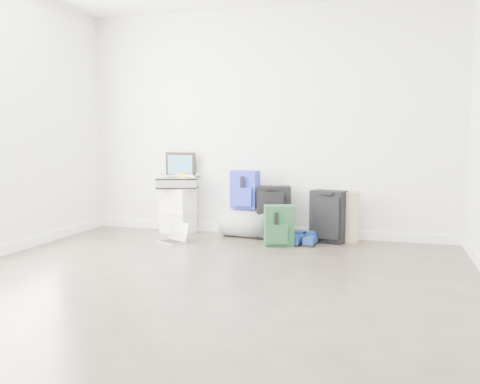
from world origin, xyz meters
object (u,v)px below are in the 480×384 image
(duffel_bag, at_px, (245,222))
(laptop, at_px, (174,238))
(briefcase, at_px, (178,183))
(carry_on, at_px, (328,217))
(large_suitcase, at_px, (273,213))
(boxes_stack, at_px, (178,210))

(duffel_bag, relative_size, laptop, 1.49)
(briefcase, distance_m, carry_on, 1.89)
(carry_on, height_order, laptop, carry_on)
(duffel_bag, distance_m, large_suitcase, 0.36)
(duffel_bag, distance_m, carry_on, 0.98)
(boxes_stack, height_order, laptop, boxes_stack)
(duffel_bag, bearing_deg, briefcase, -174.23)
(briefcase, height_order, carry_on, briefcase)
(duffel_bag, height_order, large_suitcase, large_suitcase)
(boxes_stack, height_order, briefcase, briefcase)
(large_suitcase, bearing_deg, duffel_bag, 166.51)
(boxes_stack, height_order, large_suitcase, large_suitcase)
(duffel_bag, bearing_deg, carry_on, 7.15)
(briefcase, distance_m, duffel_bag, 0.99)
(carry_on, xyz_separation_m, laptop, (-1.66, -0.48, -0.24))
(large_suitcase, bearing_deg, carry_on, -18.24)
(briefcase, relative_size, duffel_bag, 0.86)
(large_suitcase, bearing_deg, briefcase, 163.23)
(briefcase, height_order, duffel_bag, briefcase)
(boxes_stack, height_order, carry_on, carry_on)
(briefcase, xyz_separation_m, large_suitcase, (1.22, -0.05, -0.31))
(briefcase, distance_m, laptop, 0.83)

